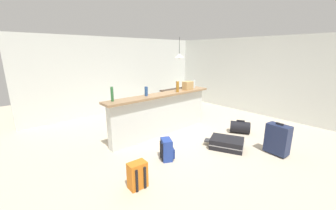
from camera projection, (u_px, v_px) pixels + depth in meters
ground_plane at (186, 134)px, 5.34m from camera, size 13.00×13.00×0.05m
wall_back at (124, 75)px, 7.23m from camera, size 6.60×0.10×2.50m
wall_right at (242, 75)px, 7.18m from camera, size 0.10×6.00×2.50m
partition_half_wall at (162, 115)px, 5.12m from camera, size 2.80×0.20×1.00m
bar_countertop at (162, 95)px, 4.99m from camera, size 2.96×0.40×0.05m
bottle_green at (112, 94)px, 4.20m from camera, size 0.06×0.06×0.30m
bottle_blue at (146, 91)px, 4.73m from camera, size 0.08×0.08×0.21m
bottle_amber at (177, 87)px, 5.19m from camera, size 0.08×0.08×0.27m
bottle_clear at (194, 84)px, 5.78m from camera, size 0.07×0.07×0.23m
grocery_bag at (188, 86)px, 5.50m from camera, size 0.26×0.18×0.22m
dining_table at (179, 93)px, 7.20m from camera, size 1.10×0.80×0.74m
dining_chair_near_partition at (188, 99)px, 6.82m from camera, size 0.42×0.42×0.93m
pendant_lamp at (179, 56)px, 6.99m from camera, size 0.34×0.34×0.71m
suitcase_flat_black at (227, 143)px, 4.47m from camera, size 0.74×0.89×0.22m
suitcase_upright_navy at (278, 139)px, 4.16m from camera, size 0.28×0.46×0.67m
backpack_blue at (167, 150)px, 3.98m from camera, size 0.32×0.33×0.42m
backpack_orange at (137, 175)px, 3.16m from camera, size 0.29×0.26×0.42m
duffel_bag_black at (240, 127)px, 5.30m from camera, size 0.51×0.57×0.34m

